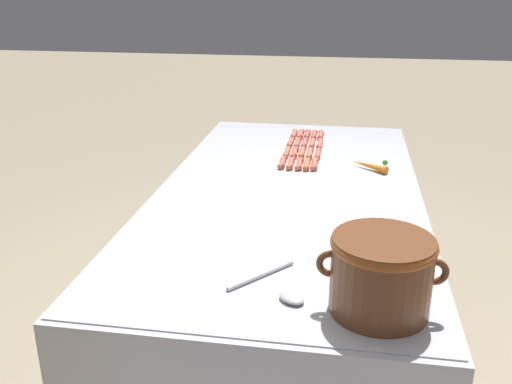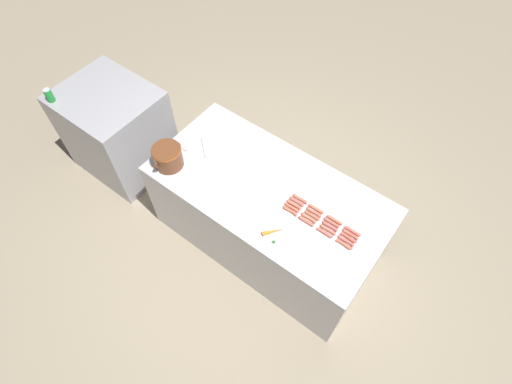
{
  "view_description": "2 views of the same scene",
  "coord_description": "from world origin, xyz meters",
  "px_view_note": "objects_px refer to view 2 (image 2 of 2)",
  "views": [
    {
      "loc": [
        -0.19,
        1.94,
        1.56
      ],
      "look_at": [
        0.09,
        0.22,
        0.89
      ],
      "focal_mm": 39.43,
      "sensor_mm": 36.0,
      "label": 1
    },
    {
      "loc": [
        -1.48,
        -1.0,
        3.38
      ],
      "look_at": [
        -0.11,
        0.04,
        0.87
      ],
      "focal_mm": 27.99,
      "sensor_mm": 36.0,
      "label": 2
    }
  ],
  "objects_px": {
    "hot_dog_16": "(353,231)",
    "hot_dog_7": "(292,208)",
    "hot_dog_5": "(328,230)",
    "hot_dog_8": "(349,238)",
    "hot_dog_2": "(306,221)",
    "hot_dog_17": "(335,220)",
    "back_cabinet": "(117,131)",
    "hot_dog_6": "(309,218)",
    "hot_dog_14": "(314,212)",
    "hot_dog_3": "(290,211)",
    "hot_dog_9": "(330,226)",
    "hot_dog_0": "(344,244)",
    "hot_dog_1": "(325,233)",
    "hot_dog_11": "(294,205)",
    "hot_dog_15": "(297,202)",
    "hot_dog_12": "(350,234)",
    "carrot": "(274,232)",
    "hot_dog_18": "(316,209)",
    "bean_pot": "(168,156)",
    "hot_dog_13": "(332,223)",
    "hot_dog_4": "(346,241)",
    "soda_can": "(49,95)",
    "hot_dog_10": "(312,215)",
    "hot_dog_19": "(300,199)",
    "serving_spoon": "(193,148)"
  },
  "relations": [
    {
      "from": "hot_dog_18",
      "to": "soda_can",
      "type": "xyz_separation_m",
      "value": [
        -0.5,
        2.45,
        0.14
      ]
    },
    {
      "from": "hot_dog_17",
      "to": "carrot",
      "type": "height_order",
      "value": "carrot"
    },
    {
      "from": "hot_dog_2",
      "to": "hot_dog_16",
      "type": "xyz_separation_m",
      "value": [
        0.13,
        -0.31,
        0.0
      ]
    },
    {
      "from": "hot_dog_2",
      "to": "hot_dog_7",
      "type": "bearing_deg",
      "value": 76.62
    },
    {
      "from": "hot_dog_6",
      "to": "hot_dog_14",
      "type": "height_order",
      "value": "same"
    },
    {
      "from": "hot_dog_6",
      "to": "hot_dog_19",
      "type": "xyz_separation_m",
      "value": [
        0.1,
        0.14,
        0.0
      ]
    },
    {
      "from": "hot_dog_7",
      "to": "hot_dog_8",
      "type": "distance_m",
      "value": 0.47
    },
    {
      "from": "hot_dog_4",
      "to": "bean_pot",
      "type": "distance_m",
      "value": 1.52
    },
    {
      "from": "hot_dog_4",
      "to": "hot_dog_2",
      "type": "bearing_deg",
      "value": 96.66
    },
    {
      "from": "back_cabinet",
      "to": "hot_dog_0",
      "type": "height_order",
      "value": "back_cabinet"
    },
    {
      "from": "hot_dog_1",
      "to": "hot_dog_11",
      "type": "xyz_separation_m",
      "value": [
        0.07,
        0.31,
        0.0
      ]
    },
    {
      "from": "back_cabinet",
      "to": "hot_dog_10",
      "type": "relative_size",
      "value": 7.01
    },
    {
      "from": "hot_dog_10",
      "to": "hot_dog_16",
      "type": "height_order",
      "value": "same"
    },
    {
      "from": "hot_dog_8",
      "to": "hot_dog_9",
      "type": "xyz_separation_m",
      "value": [
        0.0,
        0.16,
        0.0
      ]
    },
    {
      "from": "hot_dog_7",
      "to": "bean_pot",
      "type": "distance_m",
      "value": 1.06
    },
    {
      "from": "hot_dog_11",
      "to": "hot_dog_15",
      "type": "bearing_deg",
      "value": -1.04
    },
    {
      "from": "hot_dog_3",
      "to": "hot_dog_18",
      "type": "xyz_separation_m",
      "value": [
        0.13,
        -0.15,
        0.0
      ]
    },
    {
      "from": "hot_dog_4",
      "to": "hot_dog_10",
      "type": "bearing_deg",
      "value": 83.93
    },
    {
      "from": "hot_dog_16",
      "to": "hot_dog_18",
      "type": "distance_m",
      "value": 0.31
    },
    {
      "from": "hot_dog_6",
      "to": "back_cabinet",
      "type": "bearing_deg",
      "value": 92.23
    },
    {
      "from": "back_cabinet",
      "to": "hot_dog_16",
      "type": "xyz_separation_m",
      "value": [
        0.18,
        -2.46,
        0.38
      ]
    },
    {
      "from": "hot_dog_8",
      "to": "back_cabinet",
      "type": "bearing_deg",
      "value": 92.75
    },
    {
      "from": "bean_pot",
      "to": "hot_dog_0",
      "type": "bearing_deg",
      "value": -81.85
    },
    {
      "from": "hot_dog_1",
      "to": "hot_dog_7",
      "type": "relative_size",
      "value": 1.0
    },
    {
      "from": "hot_dog_5",
      "to": "hot_dog_8",
      "type": "relative_size",
      "value": 1.0
    },
    {
      "from": "hot_dog_1",
      "to": "hot_dog_9",
      "type": "height_order",
      "value": "same"
    },
    {
      "from": "hot_dog_14",
      "to": "hot_dog_2",
      "type": "bearing_deg",
      "value": 178.45
    },
    {
      "from": "hot_dog_2",
      "to": "hot_dog_13",
      "type": "relative_size",
      "value": 1.0
    },
    {
      "from": "hot_dog_3",
      "to": "hot_dog_15",
      "type": "height_order",
      "value": "same"
    },
    {
      "from": "hot_dog_10",
      "to": "hot_dog_18",
      "type": "bearing_deg",
      "value": 6.78
    },
    {
      "from": "hot_dog_18",
      "to": "serving_spoon",
      "type": "height_order",
      "value": "hot_dog_18"
    },
    {
      "from": "hot_dog_0",
      "to": "hot_dog_5",
      "type": "distance_m",
      "value": 0.16
    },
    {
      "from": "hot_dog_0",
      "to": "hot_dog_7",
      "type": "relative_size",
      "value": 1.0
    },
    {
      "from": "hot_dog_10",
      "to": "hot_dog_12",
      "type": "bearing_deg",
      "value": -83.94
    },
    {
      "from": "hot_dog_14",
      "to": "hot_dog_5",
      "type": "bearing_deg",
      "value": -112.12
    },
    {
      "from": "hot_dog_3",
      "to": "hot_dog_9",
      "type": "xyz_separation_m",
      "value": [
        0.06,
        -0.31,
        0.0
      ]
    },
    {
      "from": "hot_dog_6",
      "to": "hot_dog_9",
      "type": "height_order",
      "value": "same"
    },
    {
      "from": "hot_dog_14",
      "to": "hot_dog_15",
      "type": "bearing_deg",
      "value": 89.65
    },
    {
      "from": "hot_dog_0",
      "to": "hot_dog_9",
      "type": "distance_m",
      "value": 0.17
    },
    {
      "from": "hot_dog_12",
      "to": "carrot",
      "type": "height_order",
      "value": "carrot"
    },
    {
      "from": "bean_pot",
      "to": "hot_dog_9",
      "type": "bearing_deg",
      "value": -78.2
    },
    {
      "from": "hot_dog_11",
      "to": "bean_pot",
      "type": "bearing_deg",
      "value": 105.06
    },
    {
      "from": "hot_dog_16",
      "to": "hot_dog_7",
      "type": "bearing_deg",
      "value": 101.89
    },
    {
      "from": "hot_dog_17",
      "to": "back_cabinet",
      "type": "bearing_deg",
      "value": 94.57
    },
    {
      "from": "hot_dog_2",
      "to": "hot_dog_9",
      "type": "relative_size",
      "value": 1.0
    },
    {
      "from": "hot_dog_5",
      "to": "hot_dog_7",
      "type": "bearing_deg",
      "value": 89.97
    },
    {
      "from": "hot_dog_9",
      "to": "hot_dog_4",
      "type": "bearing_deg",
      "value": -102.3
    },
    {
      "from": "hot_dog_3",
      "to": "carrot",
      "type": "height_order",
      "value": "carrot"
    },
    {
      "from": "hot_dog_4",
      "to": "hot_dog_14",
      "type": "bearing_deg",
      "value": 78.27
    },
    {
      "from": "hot_dog_7",
      "to": "hot_dog_18",
      "type": "distance_m",
      "value": 0.18
    }
  ]
}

